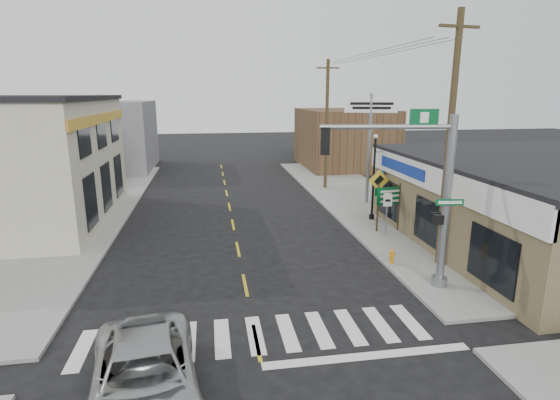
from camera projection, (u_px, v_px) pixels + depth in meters
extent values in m
plane|color=black|center=(257.00, 342.00, 12.87)|extent=(140.00, 140.00, 0.00)
cube|color=gray|center=(379.00, 212.00, 26.73)|extent=(6.00, 38.00, 0.13)
cube|color=gray|center=(67.00, 226.00, 23.90)|extent=(6.00, 38.00, 0.13)
cube|color=gold|center=(238.00, 249.00, 20.54)|extent=(0.12, 56.00, 0.01)
cube|color=silver|center=(255.00, 335.00, 13.25)|extent=(11.00, 2.20, 0.01)
cube|color=brown|center=(550.00, 206.00, 20.42)|extent=(12.00, 14.00, 4.00)
cube|color=brown|center=(344.00, 139.00, 42.84)|extent=(8.00, 10.00, 5.60)
cube|color=slate|center=(103.00, 136.00, 41.04)|extent=(9.00, 10.00, 6.40)
imported|color=#A7AAAC|center=(145.00, 378.00, 10.10)|extent=(3.12, 5.60, 1.48)
cylinder|color=gray|center=(446.00, 204.00, 15.66)|extent=(0.29, 0.29, 6.32)
cylinder|color=gray|center=(390.00, 128.00, 14.64)|extent=(4.63, 0.17, 0.17)
cube|color=black|center=(328.00, 143.00, 14.42)|extent=(0.29, 0.23, 0.95)
cube|color=#064D23|center=(450.00, 202.00, 15.42)|extent=(1.00, 0.04, 0.23)
cube|color=#064D23|center=(426.00, 118.00, 14.76)|extent=(1.00, 0.05, 0.58)
cube|color=black|center=(439.00, 220.00, 15.71)|extent=(0.34, 0.27, 0.34)
cube|color=#463820|center=(378.00, 208.00, 22.52)|extent=(0.09, 0.09, 2.51)
cube|color=#463820|center=(399.00, 207.00, 22.70)|extent=(0.09, 0.09, 2.51)
cube|color=#064315|center=(390.00, 196.00, 22.40)|extent=(1.44, 0.05, 0.90)
cylinder|color=#C5790E|center=(392.00, 258.00, 18.45)|extent=(0.18, 0.18, 0.50)
sphere|color=#C5790E|center=(392.00, 252.00, 18.38)|extent=(0.19, 0.19, 0.19)
cylinder|color=gray|center=(378.00, 199.00, 23.96)|extent=(0.07, 0.07, 2.75)
cube|color=yellow|center=(379.00, 180.00, 23.68)|extent=(1.16, 0.03, 1.16)
cylinder|color=black|center=(374.00, 179.00, 24.46)|extent=(0.13, 0.13, 4.66)
sphere|color=silver|center=(376.00, 136.00, 23.90)|extent=(0.25, 0.25, 0.25)
cube|color=#155351|center=(383.00, 163.00, 24.33)|extent=(0.02, 0.49, 1.25)
cylinder|color=gray|center=(369.00, 149.00, 28.03)|extent=(0.21, 0.21, 7.00)
cube|color=white|center=(371.00, 106.00, 27.37)|extent=(3.29, 0.18, 0.88)
cylinder|color=black|center=(493.00, 237.00, 17.45)|extent=(0.18, 0.18, 2.84)
ellipsoid|color=black|center=(476.00, 259.00, 17.50)|extent=(1.47, 1.47, 1.10)
ellipsoid|color=black|center=(450.00, 230.00, 21.60)|extent=(1.10, 1.10, 0.82)
cylinder|color=#3F311F|center=(449.00, 144.00, 17.34)|extent=(0.26, 0.26, 10.11)
cube|color=#3F311F|center=(460.00, 26.00, 16.29)|extent=(1.76, 0.11, 0.11)
cylinder|color=#473222|center=(327.00, 125.00, 32.23)|extent=(0.24, 0.24, 9.38)
cube|color=#473222|center=(328.00, 68.00, 31.26)|extent=(1.63, 0.10, 0.10)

